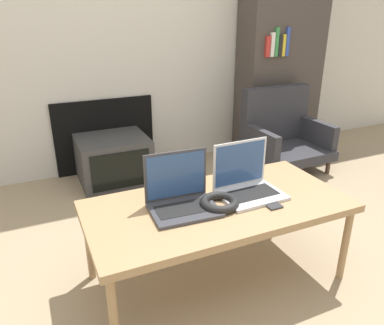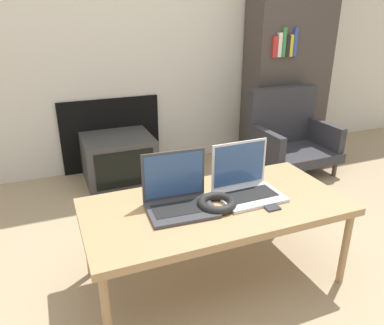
% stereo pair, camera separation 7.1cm
% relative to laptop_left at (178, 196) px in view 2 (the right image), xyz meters
% --- Properties ---
extents(ground_plane, '(14.00, 14.00, 0.00)m').
position_rel_laptop_left_xyz_m(ground_plane, '(0.17, -0.35, -0.49)').
color(ground_plane, '#998466').
extents(wall_back, '(7.00, 0.08, 2.60)m').
position_rel_laptop_left_xyz_m(wall_back, '(0.17, 1.63, 0.80)').
color(wall_back, beige).
rests_on(wall_back, ground_plane).
extents(table, '(1.24, 0.60, 0.43)m').
position_rel_laptop_left_xyz_m(table, '(0.17, -0.04, -0.09)').
color(table, '#9E7A51').
rests_on(table, ground_plane).
extents(laptop_left, '(0.32, 0.25, 0.25)m').
position_rel_laptop_left_xyz_m(laptop_left, '(0.00, 0.00, 0.00)').
color(laptop_left, '#38383D').
rests_on(laptop_left, table).
extents(laptop_right, '(0.31, 0.24, 0.25)m').
position_rel_laptop_left_xyz_m(laptop_right, '(0.35, 0.00, 0.00)').
color(laptop_right, silver).
rests_on(laptop_right, table).
extents(headphones, '(0.18, 0.18, 0.04)m').
position_rel_laptop_left_xyz_m(headphones, '(0.16, -0.07, -0.04)').
color(headphones, black).
rests_on(headphones, table).
extents(phone, '(0.07, 0.14, 0.01)m').
position_rel_laptop_left_xyz_m(phone, '(0.39, -0.13, -0.05)').
color(phone, '#333338').
rests_on(phone, table).
extents(tv, '(0.53, 0.48, 0.36)m').
position_rel_laptop_left_xyz_m(tv, '(-0.02, 1.34, -0.31)').
color(tv, '#383838').
rests_on(tv, ground_plane).
extents(armchair, '(0.65, 0.53, 0.68)m').
position_rel_laptop_left_xyz_m(armchair, '(1.36, 1.04, -0.18)').
color(armchair, '#2D2D33').
rests_on(armchair, ground_plane).
extents(bookshelf, '(0.76, 0.32, 1.65)m').
position_rel_laptop_left_xyz_m(bookshelf, '(1.58, 1.43, 0.34)').
color(bookshelf, '#3F3833').
rests_on(bookshelf, ground_plane).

